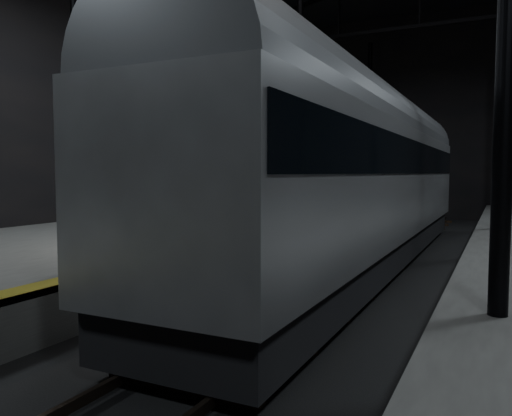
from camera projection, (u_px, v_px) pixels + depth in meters
The scene contains 6 objects.
ground at pixel (324, 294), 12.12m from camera, with size 44.00×44.00×0.00m, color black.
platform_left at pixel (92, 252), 15.39m from camera, with size 9.00×43.80×1.00m, color #4E4E4C.
tactile_strip at pixel (210, 245), 13.48m from camera, with size 0.50×43.80×0.01m, color olive.
track at pixel (324, 291), 12.11m from camera, with size 2.40×43.00×0.24m.
train at pixel (364, 167), 15.24m from camera, with size 3.12×20.86×5.58m.
woman at pixel (208, 205), 15.93m from camera, with size 0.68×0.44×1.86m, color tan.
Camera 1 is at (3.80, -11.44, 2.93)m, focal length 35.00 mm.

